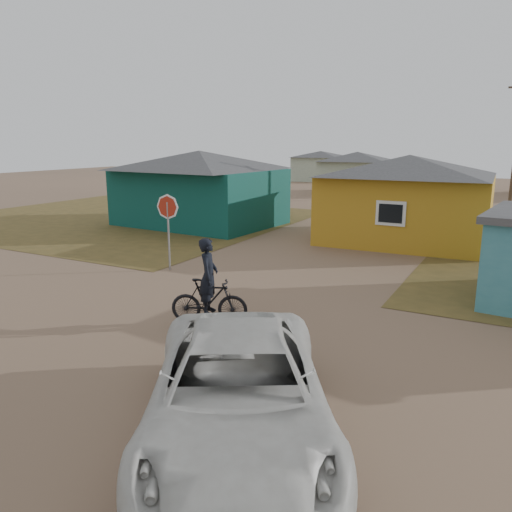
{
  "coord_description": "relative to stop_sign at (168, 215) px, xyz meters",
  "views": [
    {
      "loc": [
        7.15,
        -9.16,
        4.48
      ],
      "look_at": [
        0.62,
        3.0,
        1.3
      ],
      "focal_mm": 35.0,
      "sensor_mm": 36.0,
      "label": 1
    }
  ],
  "objects": [
    {
      "name": "house_teal",
      "position": [
        -4.79,
        8.93,
        0.08
      ],
      "size": [
        8.93,
        7.08,
        4.0
      ],
      "color": "#0B3C36",
      "rests_on": "ground"
    },
    {
      "name": "stop_sign",
      "position": [
        0.0,
        0.0,
        0.0
      ],
      "size": [
        0.85,
        0.33,
        2.7
      ],
      "color": "gray",
      "rests_on": "ground"
    },
    {
      "name": "house_pale_west",
      "position": [
        -2.29,
        29.43,
        -0.11
      ],
      "size": [
        7.04,
        6.15,
        3.6
      ],
      "color": "#AAB89E",
      "rests_on": "ground"
    },
    {
      "name": "house_pale_north",
      "position": [
        -10.29,
        41.43,
        -0.22
      ],
      "size": [
        6.28,
        5.81,
        3.4
      ],
      "color": "#AAB89E",
      "rests_on": "ground"
    },
    {
      "name": "ground",
      "position": [
        3.71,
        -4.57,
        -1.97
      ],
      "size": [
        120.0,
        120.0,
        0.0
      ],
      "primitive_type": "plane",
      "color": "#7E6049"
    },
    {
      "name": "grass_nw",
      "position": [
        -10.29,
        8.43,
        -1.96
      ],
      "size": [
        20.0,
        18.0,
        0.0
      ],
      "primitive_type": "cube",
      "color": "brown",
      "rests_on": "ground"
    },
    {
      "name": "cyclist",
      "position": [
        4.2,
        -3.81,
        -1.17
      ],
      "size": [
        1.99,
        1.25,
        2.18
      ],
      "color": "black",
      "rests_on": "ground"
    },
    {
      "name": "house_yellow",
      "position": [
        6.21,
        9.43,
        0.03
      ],
      "size": [
        7.72,
        6.76,
        3.9
      ],
      "color": "#B9841C",
      "rests_on": "ground"
    },
    {
      "name": "vehicle",
      "position": [
        7.39,
        -7.83,
        -1.17
      ],
      "size": [
        5.22,
        6.35,
        1.61
      ],
      "primitive_type": "imported",
      "rotation": [
        0.0,
        0.0,
        0.53
      ],
      "color": "silver",
      "rests_on": "ground"
    }
  ]
}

